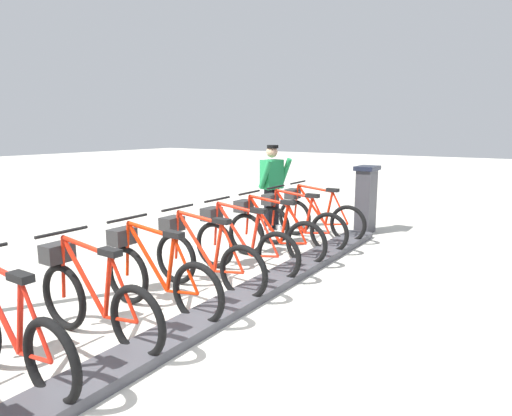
% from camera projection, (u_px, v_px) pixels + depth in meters
% --- Properties ---
extents(ground_plane, '(60.00, 60.00, 0.00)m').
position_uv_depth(ground_plane, '(213.00, 319.00, 4.64)').
color(ground_plane, beige).
extents(dock_rail_base, '(0.44, 8.69, 0.10)m').
position_uv_depth(dock_rail_base, '(213.00, 315.00, 4.63)').
color(dock_rail_base, '#47474C').
rests_on(dock_rail_base, ground).
extents(payment_kiosk, '(0.36, 0.52, 1.28)m').
position_uv_depth(payment_kiosk, '(366.00, 198.00, 8.38)').
color(payment_kiosk, '#38383D').
rests_on(payment_kiosk, ground).
extents(bike_docked_0, '(1.72, 0.54, 1.02)m').
position_uv_depth(bike_docked_0, '(317.00, 215.00, 7.97)').
color(bike_docked_0, black).
rests_on(bike_docked_0, ground).
extents(bike_docked_1, '(1.72, 0.54, 1.02)m').
position_uv_depth(bike_docked_1, '(296.00, 223.00, 7.32)').
color(bike_docked_1, black).
rests_on(bike_docked_1, ground).
extents(bike_docked_2, '(1.72, 0.54, 1.02)m').
position_uv_depth(bike_docked_2, '(271.00, 232.00, 6.68)').
color(bike_docked_2, black).
rests_on(bike_docked_2, ground).
extents(bike_docked_3, '(1.72, 0.54, 1.02)m').
position_uv_depth(bike_docked_3, '(241.00, 243.00, 6.03)').
color(bike_docked_3, black).
rests_on(bike_docked_3, ground).
extents(bike_docked_4, '(1.72, 0.54, 1.02)m').
position_uv_depth(bike_docked_4, '(203.00, 257.00, 5.38)').
color(bike_docked_4, black).
rests_on(bike_docked_4, ground).
extents(bike_docked_5, '(1.72, 0.54, 1.02)m').
position_uv_depth(bike_docked_5, '(155.00, 274.00, 4.74)').
color(bike_docked_5, black).
rests_on(bike_docked_5, ground).
extents(bike_docked_6, '(1.72, 0.54, 1.02)m').
position_uv_depth(bike_docked_6, '(92.00, 298.00, 4.09)').
color(bike_docked_6, black).
rests_on(bike_docked_6, ground).
extents(bike_docked_7, '(1.72, 0.54, 1.02)m').
position_uv_depth(bike_docked_7, '(6.00, 329.00, 3.44)').
color(bike_docked_7, black).
rests_on(bike_docked_7, ground).
extents(worker_near_rack, '(0.57, 0.69, 1.66)m').
position_uv_depth(worker_near_rack, '(272.00, 184.00, 8.57)').
color(worker_near_rack, white).
rests_on(worker_near_rack, ground).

